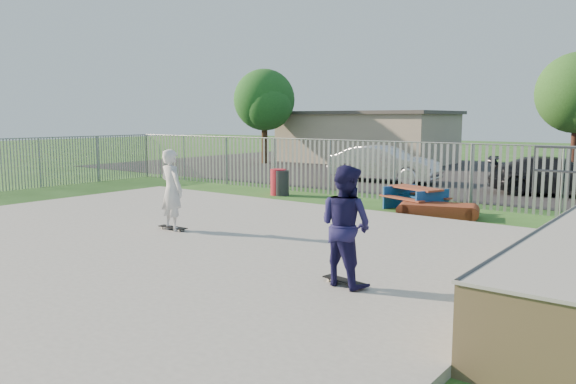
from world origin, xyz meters
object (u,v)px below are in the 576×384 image
Objects in this scene: picnic_table at (415,199)px; skater_white at (172,190)px; car_silver at (384,164)px; trash_bin_red at (278,182)px; funbox at (438,210)px; car_dark at (557,176)px; trash_bin_grey at (281,183)px; tree_left at (264,100)px; skater_navy at (346,226)px.

skater_white is (-2.97, -6.98, 0.74)m from picnic_table.
car_silver reaches higher than picnic_table.
trash_bin_red is at bearing -160.20° from picnic_table.
car_dark is (1.66, 6.80, 0.52)m from funbox.
car_silver is at bearing 80.82° from trash_bin_grey.
trash_bin_red is at bearing -63.36° from skater_white.
picnic_table is 7.62m from skater_white.
trash_bin_grey is at bearing 164.74° from car_silver.
tree_left is (-15.93, 11.47, 3.67)m from funbox.
car_dark reaches higher than funbox.
trash_bin_grey is (-6.27, 0.81, 0.27)m from funbox.
car_dark is at bearing 37.07° from trash_bin_grey.
tree_left is at bearing 165.37° from picnic_table.
trash_bin_red is 0.20× the size of car_dark.
trash_bin_red is 11.62m from skater_navy.
tree_left is 2.99× the size of skater_navy.
car_dark is at bearing -96.19° from car_silver.
car_silver reaches higher than car_dark.
tree_left reaches higher than skater_navy.
picnic_table reaches higher than funbox.
trash_bin_red is 0.49× the size of skater_navy.
trash_bin_red is at bearing 112.52° from car_dark.
picnic_table is 2.28× the size of trash_bin_grey.
picnic_table is 7.51m from car_silver.
skater_navy is (8.01, -8.39, 0.63)m from trash_bin_red.
trash_bin_red is at bearing 155.38° from funbox.
trash_bin_grey is 0.48× the size of skater_white.
funbox is at bearing -35.75° from tree_left.
trash_bin_grey is 6.09m from car_silver.
picnic_table is 1.08× the size of skater_navy.
skater_white is (11.96, -17.78, -2.75)m from tree_left.
skater_navy reaches higher than trash_bin_grey.
tree_left is at bearing 61.05° from car_dark.
skater_white is (1.33, -13.12, 0.31)m from car_silver.
skater_white is (-5.63, -13.11, 0.40)m from car_dark.
trash_bin_grey reaches higher than picnic_table.
tree_left is (-14.93, 10.80, 3.49)m from picnic_table.
car_silver reaches higher than funbox.
car_silver is at bearing 146.25° from picnic_table.
skater_white reaches higher than picnic_table.
skater_white is at bearing -56.07° from tree_left.
skater_white is at bearing -139.65° from funbox.
skater_navy is (6.89, -14.40, 0.31)m from car_silver.
car_silver is at bearing -76.52° from skater_white.
funbox is at bearing -114.47° from skater_white.
car_silver is 2.48× the size of skater_navy.
funbox is 6.33m from trash_bin_grey.
trash_bin_grey is 0.19× the size of car_dark.
car_silver is 2.48× the size of skater_white.
funbox is 2.26× the size of trash_bin_grey.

